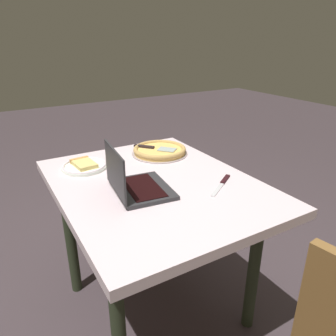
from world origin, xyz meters
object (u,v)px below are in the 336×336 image
Objects in this scene: pizza_plate at (84,166)px; table_knife at (222,183)px; pizza_tray at (160,150)px; dining_table at (155,199)px; laptop at (134,183)px.

pizza_plate is 1.10× the size of table_knife.
pizza_tray reaches higher than pizza_plate.
pizza_tray reaches higher than dining_table.
pizza_plate is 0.45m from pizza_tray.
pizza_plate reaches higher than table_knife.
laptop reaches higher than table_knife.
pizza_plate is (0.34, 0.24, 0.11)m from dining_table.
dining_table is 0.34m from table_knife.
laptop reaches higher than pizza_tray.
dining_table is at bearing -66.81° from laptop.
pizza_tray is 1.54× the size of table_knife.
pizza_tray is 0.51m from table_knife.
pizza_tray is at bearing -32.72° from dining_table.
laptop reaches higher than dining_table.
pizza_plate is 0.72m from table_knife.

